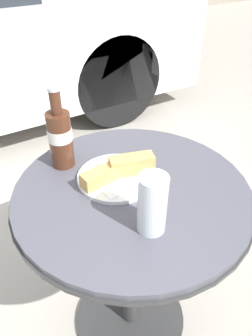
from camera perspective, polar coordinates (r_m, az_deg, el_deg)
The scene contains 5 objects.
ground_plane at distance 1.47m, azimuth 0.74°, elevation -24.59°, with size 30.00×30.00×0.00m, color #A8A093.
bistro_table at distance 1.05m, azimuth 0.96°, elevation -11.08°, with size 0.68×0.68×0.69m.
cola_bottle_left at distance 0.98m, azimuth -11.40°, elevation 5.43°, with size 0.07×0.07×0.25m.
drinking_glass at distance 0.77m, azimuth 4.57°, elevation -6.66°, with size 0.07×0.07×0.16m.
lunch_plate_near at distance 0.95m, azimuth -1.46°, elevation -0.97°, with size 0.23×0.23×0.07m.
Camera 1 is at (-0.38, -0.60, 1.29)m, focal length 35.00 mm.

